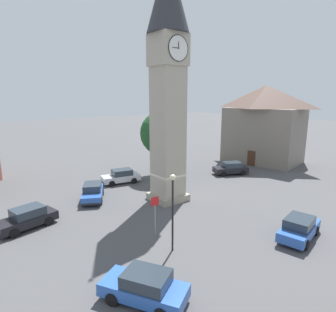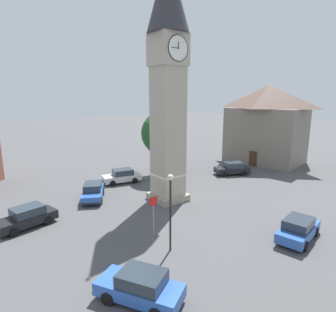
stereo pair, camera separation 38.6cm
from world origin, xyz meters
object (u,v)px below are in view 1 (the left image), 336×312
at_px(car_blue_kerb, 121,176).
at_px(car_black_far, 93,192).
at_px(car_silver_kerb, 144,287).
at_px(pedestrian, 177,162).
at_px(tree, 163,133).
at_px(car_white_side, 231,168).
at_px(car_green_alley, 27,218).
at_px(car_red_corner, 299,228).
at_px(lamp_post, 173,200).
at_px(building_shop_left, 264,124).
at_px(clock_tower, 168,62).
at_px(road_sign, 155,210).

xyz_separation_m(car_blue_kerb, car_black_far, (4.58, 2.96, 0.00)).
relative_size(car_silver_kerb, pedestrian, 2.61).
bearing_deg(tree, car_white_side, 145.50).
relative_size(car_white_side, car_green_alley, 1.01).
bearing_deg(car_red_corner, car_green_alley, -42.62).
xyz_separation_m(car_green_alley, pedestrian, (-19.33, -6.25, 0.25)).
xyz_separation_m(car_green_alley, tree, (-16.13, -4.99, 4.38)).
bearing_deg(lamp_post, building_shop_left, -156.90).
distance_m(car_black_far, pedestrian, 13.77).
distance_m(car_red_corner, car_green_alley, 19.20).
xyz_separation_m(car_red_corner, tree, (-2.00, -17.99, 4.38)).
xyz_separation_m(car_silver_kerb, pedestrian, (-16.73, -17.85, 0.25)).
xyz_separation_m(pedestrian, building_shop_left, (-12.66, 4.28, 4.56)).
bearing_deg(car_white_side, car_green_alley, 0.62).
bearing_deg(car_black_far, car_white_side, 172.61).
distance_m(clock_tower, car_white_side, 16.32).
distance_m(car_blue_kerb, tree, 7.00).
bearing_deg(lamp_post, road_sign, -96.70).
xyz_separation_m(car_red_corner, pedestrian, (-5.20, -19.26, 0.25)).
distance_m(clock_tower, car_green_alley, 16.44).
distance_m(car_blue_kerb, car_silver_kerb, 18.82).
relative_size(car_black_far, car_green_alley, 1.01).
bearing_deg(road_sign, car_red_corner, 139.64).
distance_m(car_silver_kerb, lamp_post, 5.32).
height_order(car_red_corner, road_sign, road_sign).
bearing_deg(car_silver_kerb, car_black_far, -103.97).
xyz_separation_m(pedestrian, lamp_post, (12.89, 15.18, 2.30)).
distance_m(car_red_corner, car_black_far, 17.41).
distance_m(car_blue_kerb, building_shop_left, 22.11).
relative_size(car_green_alley, lamp_post, 0.89).
height_order(car_blue_kerb, lamp_post, lamp_post).
xyz_separation_m(pedestrian, road_sign, (12.63, 12.94, 0.89)).
bearing_deg(car_blue_kerb, lamp_post, 73.51).
height_order(clock_tower, car_blue_kerb, clock_tower).
height_order(car_white_side, road_sign, road_sign).
bearing_deg(building_shop_left, tree, -10.77).
bearing_deg(building_shop_left, pedestrian, -18.69).
bearing_deg(car_green_alley, tree, -162.81).
bearing_deg(car_black_far, car_green_alley, 21.83).
height_order(clock_tower, car_red_corner, clock_tower).
relative_size(clock_tower, pedestrian, 12.37).
distance_m(car_blue_kerb, road_sign, 12.79).
bearing_deg(clock_tower, car_black_far, -37.76).
bearing_deg(pedestrian, car_white_side, 121.57).
xyz_separation_m(building_shop_left, lamp_post, (25.55, 10.90, -2.25)).
bearing_deg(car_blue_kerb, car_white_side, 157.32).
bearing_deg(building_shop_left, lamp_post, 23.10).
relative_size(pedestrian, lamp_post, 0.34).
relative_size(car_blue_kerb, tree, 0.56).
bearing_deg(building_shop_left, car_blue_kerb, -9.16).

